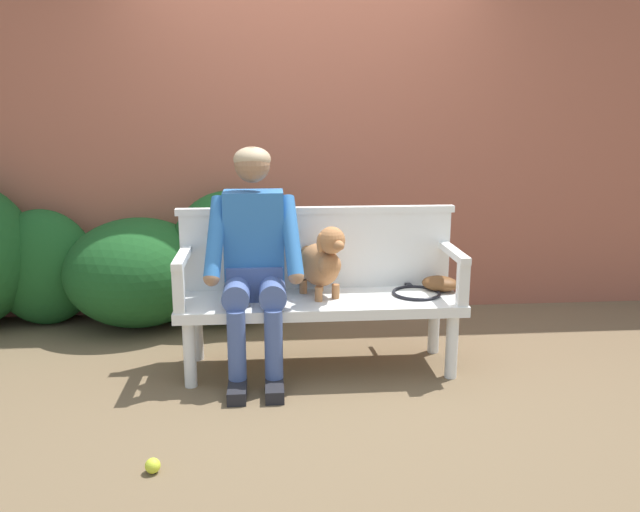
{
  "coord_description": "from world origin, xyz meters",
  "views": [
    {
      "loc": [
        -0.3,
        -3.57,
        1.52
      ],
      "look_at": [
        0.0,
        0.0,
        0.69
      ],
      "focal_mm": 35.92,
      "sensor_mm": 36.0,
      "label": 1
    }
  ],
  "objects_px": {
    "dog_on_bench": "(322,261)",
    "baseball_glove": "(440,284)",
    "garden_bench": "(320,307)",
    "person_seated": "(254,254)",
    "tennis_ball": "(153,466)",
    "tennis_racket": "(415,292)"
  },
  "relations": [
    {
      "from": "dog_on_bench",
      "to": "baseball_glove",
      "type": "height_order",
      "value": "dog_on_bench"
    },
    {
      "from": "dog_on_bench",
      "to": "baseball_glove",
      "type": "bearing_deg",
      "value": 6.01
    },
    {
      "from": "garden_bench",
      "to": "person_seated",
      "type": "bearing_deg",
      "value": -177.87
    },
    {
      "from": "baseball_glove",
      "to": "tennis_ball",
      "type": "relative_size",
      "value": 3.33
    },
    {
      "from": "garden_bench",
      "to": "baseball_glove",
      "type": "xyz_separation_m",
      "value": [
        0.74,
        0.08,
        0.1
      ]
    },
    {
      "from": "tennis_racket",
      "to": "garden_bench",
      "type": "bearing_deg",
      "value": -175.74
    },
    {
      "from": "dog_on_bench",
      "to": "baseball_glove",
      "type": "xyz_separation_m",
      "value": [
        0.72,
        0.08,
        -0.17
      ]
    },
    {
      "from": "tennis_racket",
      "to": "tennis_ball",
      "type": "relative_size",
      "value": 8.63
    },
    {
      "from": "dog_on_bench",
      "to": "garden_bench",
      "type": "bearing_deg",
      "value": -149.79
    },
    {
      "from": "garden_bench",
      "to": "tennis_racket",
      "type": "relative_size",
      "value": 2.88
    },
    {
      "from": "garden_bench",
      "to": "tennis_racket",
      "type": "bearing_deg",
      "value": 4.26
    },
    {
      "from": "dog_on_bench",
      "to": "tennis_ball",
      "type": "xyz_separation_m",
      "value": [
        -0.82,
        -1.08,
        -0.62
      ]
    },
    {
      "from": "tennis_racket",
      "to": "tennis_ball",
      "type": "height_order",
      "value": "tennis_racket"
    },
    {
      "from": "garden_bench",
      "to": "tennis_racket",
      "type": "xyz_separation_m",
      "value": [
        0.57,
        0.04,
        0.07
      ]
    },
    {
      "from": "tennis_racket",
      "to": "dog_on_bench",
      "type": "bearing_deg",
      "value": -176.49
    },
    {
      "from": "garden_bench",
      "to": "baseball_glove",
      "type": "bearing_deg",
      "value": 6.54
    },
    {
      "from": "tennis_racket",
      "to": "tennis_ball",
      "type": "xyz_separation_m",
      "value": [
        -1.38,
        -1.11,
        -0.41
      ]
    },
    {
      "from": "dog_on_bench",
      "to": "baseball_glove",
      "type": "distance_m",
      "value": 0.75
    },
    {
      "from": "tennis_ball",
      "to": "dog_on_bench",
      "type": "bearing_deg",
      "value": 52.68
    },
    {
      "from": "person_seated",
      "to": "tennis_racket",
      "type": "bearing_deg",
      "value": 3.42
    },
    {
      "from": "garden_bench",
      "to": "dog_on_bench",
      "type": "bearing_deg",
      "value": 30.21
    },
    {
      "from": "garden_bench",
      "to": "tennis_racket",
      "type": "distance_m",
      "value": 0.58
    }
  ]
}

